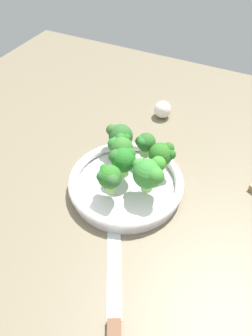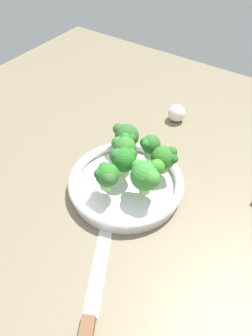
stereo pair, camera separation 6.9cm
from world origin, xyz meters
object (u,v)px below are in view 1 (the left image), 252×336
broccoli_floret_1 (149,173)px  garlic_bulb (162,109)px  bowl (126,183)px  broccoli_floret_2 (162,155)px  broccoli_floret_0 (120,136)px  broccoli_floret_4 (123,160)px  broccoli_floret_3 (145,143)px  knife (114,321)px  broccoli_floret_6 (109,177)px  broccoli_floret_5 (119,147)px

broccoli_floret_1 → garlic_bulb: (29.55, 8.55, -5.84)cm
bowl → broccoli_floret_2: 10.03cm
broccoli_floret_0 → broccoli_floret_4: (-7.44, -4.42, 0.70)cm
broccoli_floret_3 → knife: (-35.13, -10.61, -6.42)cm
garlic_bulb → bowl: bearing=-173.9°
broccoli_floret_3 → broccoli_floret_4: 7.97cm
broccoli_floret_6 → garlic_bulb: bearing=3.2°
knife → broccoli_floret_0: bearing=25.5°
broccoli_floret_1 → broccoli_floret_2: broccoli_floret_1 is taller
bowl → knife: bowl is taller
broccoli_floret_1 → broccoli_floret_2: size_ratio=1.21×
broccoli_floret_4 → broccoli_floret_1: bearing=-103.0°
bowl → broccoli_floret_1: 8.43cm
knife → broccoli_floret_4: bearing=24.0°
broccoli_floret_3 → broccoli_floret_2: bearing=-112.2°
broccoli_floret_0 → broccoli_floret_2: bearing=-98.8°
broccoli_floret_1 → broccoli_floret_3: broccoli_floret_1 is taller
broccoli_floret_2 → broccoli_floret_4: 8.71cm
bowl → broccoli_floret_3: broccoli_floret_3 is taller
knife → broccoli_floret_2: bearing=9.7°
broccoli_floret_2 → garlic_bulb: 24.29cm
broccoli_floret_1 → broccoli_floret_0: bearing=50.9°
broccoli_floret_1 → broccoli_floret_3: (9.30, 5.02, -1.24)cm
bowl → broccoli_floret_5: (4.24, 3.77, 5.85)cm
broccoli_floret_2 → broccoli_floret_3: broccoli_floret_2 is taller
broccoli_floret_1 → knife: broccoli_floret_1 is taller
broccoli_floret_0 → broccoli_floret_4: size_ratio=0.92×
bowl → broccoli_floret_5: size_ratio=3.78×
broccoli_floret_0 → garlic_bulb: bearing=-6.9°
knife → broccoli_floret_6: bearing=29.6°
broccoli_floret_1 → garlic_bulb: broccoli_floret_1 is taller
bowl → broccoli_floret_0: broccoli_floret_0 is taller
broccoli_floret_0 → garlic_bulb: (20.58, -2.48, -4.68)cm
broccoli_floret_3 → broccoli_floret_5: bearing=136.2°
broccoli_floret_2 → garlic_bulb: size_ratio=1.32×
broccoli_floret_5 → knife: (-30.75, -14.81, -7.12)cm
knife → broccoli_floret_5: bearing=25.7°
knife → garlic_bulb: (55.38, 14.13, 1.81)cm
broccoli_floret_4 → broccoli_floret_5: bearing=37.6°
bowl → garlic_bulb: size_ratio=5.32×
bowl → broccoli_floret_5: broccoli_floret_5 is taller
broccoli_floret_0 → broccoli_floret_3: (0.33, -6.01, -0.07)cm
broccoli_floret_5 → garlic_bulb: (24.63, -0.68, -5.30)cm
broccoli_floret_0 → knife: bearing=-154.5°
broccoli_floret_1 → broccoli_floret_5: (4.92, 9.22, -0.54)cm
broccoli_floret_2 → knife: size_ratio=0.25×
garlic_bulb → broccoli_floret_0: bearing=173.1°
broccoli_floret_0 → broccoli_floret_3: broccoli_floret_0 is taller
broccoli_floret_4 → knife: broccoli_floret_4 is taller
broccoli_floret_2 → broccoli_floret_5: (-2.36, 9.13, 0.53)cm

